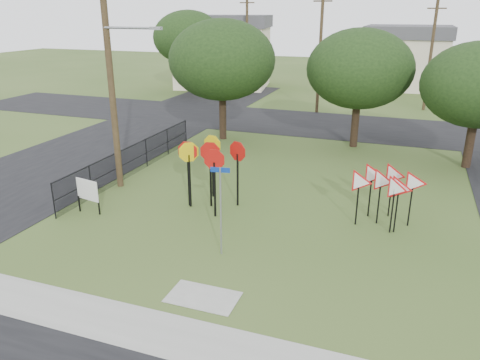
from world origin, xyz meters
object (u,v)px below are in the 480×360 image
at_px(yield_sign_cluster, 387,184).
at_px(info_board, 87,191).
at_px(street_name_sign, 221,206).
at_px(stop_sign_cluster, 209,159).

bearing_deg(yield_sign_cluster, info_board, -165.20).
height_order(street_name_sign, info_board, street_name_sign).
xyz_separation_m(yield_sign_cluster, info_board, (-11.14, -2.95, -0.69)).
xyz_separation_m(stop_sign_cluster, info_board, (-4.24, -2.33, -1.09)).
relative_size(street_name_sign, info_board, 2.15).
height_order(stop_sign_cluster, info_board, stop_sign_cluster).
bearing_deg(info_board, street_name_sign, -11.78).
bearing_deg(info_board, yield_sign_cluster, 14.80).
relative_size(stop_sign_cluster, info_board, 1.96).
xyz_separation_m(street_name_sign, info_board, (-6.24, 1.30, -0.80)).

